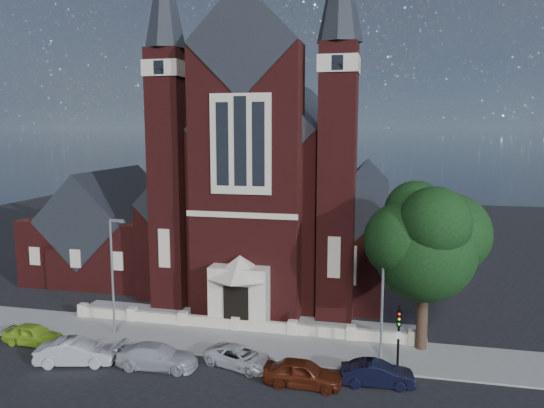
{
  "coord_description": "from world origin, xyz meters",
  "views": [
    {
      "loc": [
        10.3,
        -27.68,
        14.13
      ],
      "look_at": [
        1.33,
        12.0,
        8.28
      ],
      "focal_mm": 35.0,
      "sensor_mm": 36.0,
      "label": 1
    }
  ],
  "objects_px": {
    "church": "(283,189)",
    "street_tree": "(427,245)",
    "car_dark_red": "(303,373)",
    "street_lamp_left": "(113,270)",
    "street_lamp_right": "(384,287)",
    "car_silver_b": "(157,356)",
    "car_white_suv": "(240,357)",
    "car_navy": "(377,374)",
    "traffic_signal": "(399,330)",
    "car_silver_a": "(76,352)",
    "parish_hall": "(111,233)",
    "car_lime_van": "(33,334)"
  },
  "relations": [
    {
      "from": "church",
      "to": "car_navy",
      "type": "xyz_separation_m",
      "value": [
        9.9,
        -22.4,
        -7.52
      ]
    },
    {
      "from": "street_tree",
      "to": "car_dark_red",
      "type": "distance_m",
      "value": 11.01
    },
    {
      "from": "street_lamp_left",
      "to": "car_dark_red",
      "type": "distance_m",
      "value": 14.99
    },
    {
      "from": "street_tree",
      "to": "street_lamp_right",
      "type": "relative_size",
      "value": 1.32
    },
    {
      "from": "church",
      "to": "traffic_signal",
      "type": "xyz_separation_m",
      "value": [
        11.0,
        -20.52,
        -5.6
      ]
    },
    {
      "from": "car_silver_b",
      "to": "car_white_suv",
      "type": "xyz_separation_m",
      "value": [
        4.77,
        1.21,
        -0.1
      ]
    },
    {
      "from": "street_tree",
      "to": "car_silver_a",
      "type": "distance_m",
      "value": 22.36
    },
    {
      "from": "church",
      "to": "street_lamp_left",
      "type": "height_order",
      "value": "church"
    },
    {
      "from": "parish_hall",
      "to": "street_lamp_left",
      "type": "distance_m",
      "value": 16.18
    },
    {
      "from": "church",
      "to": "traffic_signal",
      "type": "height_order",
      "value": "church"
    },
    {
      "from": "traffic_signal",
      "to": "car_lime_van",
      "type": "xyz_separation_m",
      "value": [
        -23.35,
        -1.18,
        -1.9
      ]
    },
    {
      "from": "street_lamp_right",
      "to": "car_silver_b",
      "type": "bearing_deg",
      "value": -162.35
    },
    {
      "from": "car_silver_a",
      "to": "car_dark_red",
      "type": "height_order",
      "value": "car_silver_a"
    },
    {
      "from": "car_silver_b",
      "to": "traffic_signal",
      "type": "bearing_deg",
      "value": -82.23
    },
    {
      "from": "street_tree",
      "to": "car_silver_b",
      "type": "distance_m",
      "value": 17.71
    },
    {
      "from": "street_lamp_right",
      "to": "car_silver_b",
      "type": "relative_size",
      "value": 1.66
    },
    {
      "from": "car_dark_red",
      "to": "car_silver_b",
      "type": "bearing_deg",
      "value": 89.52
    },
    {
      "from": "street_lamp_right",
      "to": "car_white_suv",
      "type": "bearing_deg",
      "value": -160.41
    },
    {
      "from": "traffic_signal",
      "to": "car_silver_b",
      "type": "height_order",
      "value": "traffic_signal"
    },
    {
      "from": "traffic_signal",
      "to": "car_lime_van",
      "type": "relative_size",
      "value": 0.99
    },
    {
      "from": "car_silver_a",
      "to": "street_lamp_right",
      "type": "bearing_deg",
      "value": -89.72
    },
    {
      "from": "car_white_suv",
      "to": "car_dark_red",
      "type": "height_order",
      "value": "car_dark_red"
    },
    {
      "from": "church",
      "to": "car_lime_van",
      "type": "xyz_separation_m",
      "value": [
        -12.35,
        -21.69,
        -7.5
      ]
    },
    {
      "from": "church",
      "to": "car_silver_a",
      "type": "distance_m",
      "value": 26.07
    },
    {
      "from": "church",
      "to": "car_lime_van",
      "type": "relative_size",
      "value": 8.67
    },
    {
      "from": "car_navy",
      "to": "traffic_signal",
      "type": "bearing_deg",
      "value": -35.71
    },
    {
      "from": "church",
      "to": "parish_hall",
      "type": "height_order",
      "value": "church"
    },
    {
      "from": "church",
      "to": "street_tree",
      "type": "relative_size",
      "value": 3.26
    },
    {
      "from": "car_silver_a",
      "to": "car_white_suv",
      "type": "relative_size",
      "value": 1.06
    },
    {
      "from": "car_lime_van",
      "to": "car_navy",
      "type": "bearing_deg",
      "value": -88.58
    },
    {
      "from": "church",
      "to": "street_tree",
      "type": "distance_m",
      "value": 21.38
    },
    {
      "from": "traffic_signal",
      "to": "car_silver_b",
      "type": "distance_m",
      "value": 14.26
    },
    {
      "from": "street_lamp_left",
      "to": "traffic_signal",
      "type": "xyz_separation_m",
      "value": [
        18.91,
        -1.57,
        -2.02
      ]
    },
    {
      "from": "traffic_signal",
      "to": "car_navy",
      "type": "bearing_deg",
      "value": -120.35
    },
    {
      "from": "parish_hall",
      "to": "traffic_signal",
      "type": "xyz_separation_m",
      "value": [
        27.0,
        -15.57,
        -1.43
      ]
    },
    {
      "from": "car_dark_red",
      "to": "street_tree",
      "type": "bearing_deg",
      "value": -46.14
    },
    {
      "from": "church",
      "to": "street_tree",
      "type": "height_order",
      "value": "church"
    },
    {
      "from": "car_dark_red",
      "to": "car_navy",
      "type": "relative_size",
      "value": 1.08
    },
    {
      "from": "car_silver_a",
      "to": "car_silver_b",
      "type": "relative_size",
      "value": 0.95
    },
    {
      "from": "car_white_suv",
      "to": "car_silver_b",
      "type": "bearing_deg",
      "value": 122.84
    },
    {
      "from": "street_lamp_left",
      "to": "street_lamp_right",
      "type": "distance_m",
      "value": 18.0
    },
    {
      "from": "parish_hall",
      "to": "car_silver_b",
      "type": "height_order",
      "value": "parish_hall"
    },
    {
      "from": "parish_hall",
      "to": "car_silver_b",
      "type": "xyz_separation_m",
      "value": [
        13.09,
        -18.14,
        -3.3
      ]
    },
    {
      "from": "street_lamp_right",
      "to": "car_dark_red",
      "type": "bearing_deg",
      "value": -133.51
    },
    {
      "from": "car_silver_b",
      "to": "car_white_suv",
      "type": "relative_size",
      "value": 1.12
    },
    {
      "from": "traffic_signal",
      "to": "car_white_suv",
      "type": "bearing_deg",
      "value": -171.57
    },
    {
      "from": "car_lime_van",
      "to": "car_dark_red",
      "type": "distance_m",
      "value": 18.32
    },
    {
      "from": "street_tree",
      "to": "street_lamp_left",
      "type": "height_order",
      "value": "street_tree"
    },
    {
      "from": "car_dark_red",
      "to": "street_lamp_left",
      "type": "bearing_deg",
      "value": 73.63
    },
    {
      "from": "car_silver_a",
      "to": "car_lime_van",
      "type": "bearing_deg",
      "value": 51.05
    }
  ]
}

